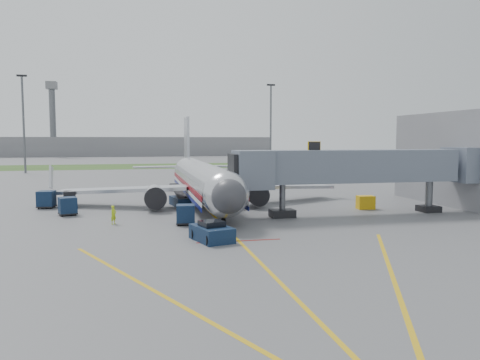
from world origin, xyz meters
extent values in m
plane|color=#565659|center=(0.00, 0.00, 0.00)|extent=(400.00, 400.00, 0.00)
cube|color=#2D4C1E|center=(0.00, 90.00, 0.01)|extent=(300.00, 25.00, 0.01)
cube|color=gold|center=(0.00, -2.00, 0.00)|extent=(0.25, 50.00, 0.01)
cube|color=maroon|center=(0.00, -4.00, 0.00)|extent=(6.00, 0.25, 0.01)
cube|color=gold|center=(-6.00, -14.00, 0.00)|extent=(9.52, 20.04, 0.01)
cube|color=gold|center=(6.00, -14.00, 0.00)|extent=(9.52, 20.04, 0.01)
cylinder|color=silver|center=(0.00, 15.00, 2.70)|extent=(3.80, 28.00, 3.80)
sphere|color=silver|center=(0.00, 1.00, 2.70)|extent=(3.80, 3.80, 3.80)
sphere|color=#38383D|center=(0.00, -0.30, 2.70)|extent=(2.74, 2.74, 2.74)
cube|color=black|center=(0.00, 0.60, 3.25)|extent=(2.20, 1.20, 0.55)
cone|color=silver|center=(0.00, 31.50, 2.70)|extent=(3.80, 5.00, 3.80)
cube|color=#B7BAC1|center=(0.00, 31.00, 6.70)|extent=(0.35, 4.20, 7.00)
cube|color=#B7BAC1|center=(-8.50, 15.00, 1.80)|extent=(15.10, 8.59, 1.13)
cube|color=#B7BAC1|center=(8.50, 15.00, 1.80)|extent=(15.10, 8.59, 1.13)
cylinder|color=silver|center=(-5.20, 12.00, 1.35)|extent=(2.10, 3.60, 2.10)
cylinder|color=silver|center=(5.20, 12.00, 1.35)|extent=(2.10, 3.60, 2.10)
cube|color=maroon|center=(1.92, 15.00, 2.35)|extent=(0.05, 28.00, 0.45)
cube|color=navy|center=(1.92, 15.00, 1.45)|extent=(0.05, 28.00, 0.35)
cylinder|color=black|center=(0.00, 2.00, 0.30)|extent=(0.28, 0.70, 0.70)
cylinder|color=black|center=(-2.60, 15.50, 0.45)|extent=(0.50, 1.00, 1.00)
cylinder|color=black|center=(2.60, 15.50, 0.45)|extent=(0.50, 1.00, 1.00)
cube|color=slate|center=(13.00, 5.00, 4.60)|extent=(20.00, 3.00, 3.00)
cube|color=slate|center=(3.20, 5.00, 4.40)|extent=(3.20, 3.60, 3.40)
cube|color=black|center=(2.00, 5.00, 4.40)|extent=(1.60, 3.00, 2.80)
cube|color=#E2A90D|center=(9.00, 5.00, 6.40)|extent=(1.20, 0.15, 1.00)
cylinder|color=#595B60|center=(6.00, 5.00, 1.55)|extent=(0.56, 0.56, 3.10)
cube|color=black|center=(6.00, 5.00, 0.35)|extent=(2.20, 1.60, 0.70)
cylinder|color=#595B60|center=(21.00, 5.00, 1.55)|extent=(0.70, 0.70, 3.10)
cube|color=black|center=(21.00, 5.00, 0.30)|extent=(1.80, 1.80, 0.60)
cube|color=slate|center=(25.00, 5.00, 4.60)|extent=(3.00, 4.00, 3.40)
cube|color=slate|center=(30.00, 10.00, 5.00)|extent=(10.00, 16.00, 10.00)
cylinder|color=#595B60|center=(-30.00, 70.00, 10.00)|extent=(0.44, 0.44, 20.00)
cube|color=black|center=(-30.00, 70.00, 20.20)|extent=(2.00, 0.40, 0.40)
cylinder|color=#595B60|center=(25.00, 75.00, 10.00)|extent=(0.44, 0.44, 20.00)
cube|color=black|center=(25.00, 75.00, 20.20)|extent=(2.00, 0.40, 0.40)
cube|color=slate|center=(-10.00, 170.00, 4.00)|extent=(120.00, 14.00, 8.00)
cylinder|color=#595B60|center=(-40.00, 165.00, 14.00)|extent=(2.40, 2.40, 28.00)
cube|color=slate|center=(-40.00, 165.00, 28.50)|extent=(4.00, 4.00, 3.00)
cube|color=#0C1D37|center=(-1.83, -3.50, 0.52)|extent=(2.96, 3.85, 1.04)
cube|color=black|center=(-1.83, -3.50, 1.18)|extent=(1.88, 1.88, 0.47)
cylinder|color=black|center=(-2.29, -4.92, 0.38)|extent=(0.42, 0.78, 0.75)
cylinder|color=black|center=(-0.67, -4.43, 0.38)|extent=(0.42, 0.78, 0.75)
cylinder|color=black|center=(-3.00, -2.57, 0.38)|extent=(0.42, 0.78, 0.75)
cylinder|color=black|center=(-1.37, -2.08, 0.38)|extent=(0.42, 0.78, 0.75)
cube|color=#0C1D37|center=(-13.86, 15.71, 0.53)|extent=(1.53, 2.55, 0.97)
cube|color=black|center=(-13.86, 15.71, 1.35)|extent=(1.33, 1.67, 0.68)
cylinder|color=black|center=(-14.24, 14.79, 0.24)|extent=(0.27, 0.51, 0.48)
cylinder|color=black|center=(-13.28, 14.90, 0.24)|extent=(0.27, 0.51, 0.48)
cylinder|color=black|center=(-14.44, 16.52, 0.24)|extent=(0.27, 0.51, 0.48)
cylinder|color=black|center=(-13.48, 16.63, 0.24)|extent=(0.27, 0.51, 0.48)
cube|color=#0C1D37|center=(-13.31, 10.34, 0.93)|extent=(1.91, 1.91, 1.51)
cube|color=black|center=(-13.31, 10.34, 0.18)|extent=(1.97, 1.97, 0.12)
cylinder|color=black|center=(-13.69, 9.60, 0.14)|extent=(0.29, 0.33, 0.27)
cylinder|color=black|center=(-12.58, 9.96, 0.14)|extent=(0.29, 0.33, 0.27)
cylinder|color=black|center=(-14.05, 10.71, 0.14)|extent=(0.29, 0.33, 0.27)
cylinder|color=black|center=(-12.94, 11.07, 0.14)|extent=(0.29, 0.33, 0.27)
cube|color=#0C1D37|center=(-3.00, 3.16, 0.92)|extent=(1.63, 1.63, 1.49)
cube|color=black|center=(-3.00, 3.16, 0.17)|extent=(1.68, 1.68, 0.12)
cylinder|color=black|center=(-3.63, 2.63, 0.13)|extent=(0.24, 0.29, 0.27)
cylinder|color=black|center=(-2.48, 2.53, 0.13)|extent=(0.24, 0.29, 0.27)
cylinder|color=black|center=(-3.52, 3.78, 0.13)|extent=(0.24, 0.29, 0.27)
cylinder|color=black|center=(-2.37, 3.68, 0.13)|extent=(0.24, 0.29, 0.27)
cube|color=#0C1D37|center=(-16.13, 15.63, 0.98)|extent=(1.79, 1.79, 1.59)
cube|color=black|center=(-16.13, 15.63, 0.18)|extent=(1.85, 1.85, 0.12)
cylinder|color=black|center=(-16.82, 15.11, 0.14)|extent=(0.26, 0.32, 0.29)
cylinder|color=black|center=(-15.60, 14.94, 0.14)|extent=(0.26, 0.32, 0.29)
cylinder|color=black|center=(-16.66, 16.33, 0.14)|extent=(0.26, 0.32, 0.29)
cylinder|color=black|center=(-15.43, 16.16, 0.14)|extent=(0.26, 0.32, 0.29)
cube|color=#0C1D37|center=(-2.50, 14.32, 0.47)|extent=(2.10, 3.95, 0.94)
cube|color=black|center=(-2.59, 14.83, 1.46)|extent=(1.67, 4.30, 1.47)
cylinder|color=black|center=(-2.77, 12.89, 0.29)|extent=(0.33, 0.62, 0.58)
cylinder|color=black|center=(-1.75, 13.08, 0.29)|extent=(0.33, 0.62, 0.58)
cylinder|color=black|center=(-3.25, 15.56, 0.29)|extent=(0.33, 0.62, 0.58)
cylinder|color=black|center=(-2.23, 15.75, 0.29)|extent=(0.33, 0.62, 0.58)
cube|color=#E2A90D|center=(15.82, 8.00, 0.68)|extent=(1.78, 1.26, 1.35)
cylinder|color=black|center=(15.26, 8.05, 0.17)|extent=(0.25, 0.36, 0.34)
cylinder|color=black|center=(16.38, 7.95, 0.17)|extent=(0.25, 0.36, 0.34)
imported|color=#B8DB19|center=(-8.88, 4.62, 0.79)|extent=(0.66, 0.68, 1.58)
camera|label=1|loc=(-6.78, -35.44, 7.10)|focal=35.00mm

